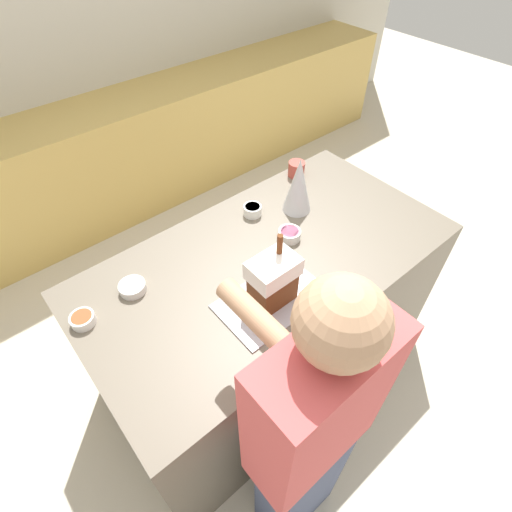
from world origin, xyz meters
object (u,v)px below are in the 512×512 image
gingerbread_house (273,280)px  person (309,439)px  candy_bowl_near_tray_right (289,234)px  decorative_tree (298,185)px  baking_tray (272,299)px  mug (296,169)px  candy_bowl_front_corner (132,287)px  candy_bowl_center_rear (253,210)px  candy_bowl_far_right (83,319)px

gingerbread_house → person: bearing=-118.5°
candy_bowl_near_tray_right → decorative_tree: bearing=37.2°
baking_tray → decorative_tree: (0.51, 0.38, 0.15)m
gingerbread_house → mug: size_ratio=3.41×
candy_bowl_near_tray_right → mug: size_ratio=1.17×
candy_bowl_front_corner → person: size_ratio=0.07×
candy_bowl_center_rear → gingerbread_house: bearing=-121.4°
candy_bowl_far_right → candy_bowl_front_corner: size_ratio=0.86×
candy_bowl_center_rear → mug: 0.44m
decorative_tree → person: bearing=-131.7°
person → gingerbread_house: bearing=61.5°
candy_bowl_center_rear → person: bearing=-119.9°
baking_tray → candy_bowl_front_corner: size_ratio=3.93×
decorative_tree → candy_bowl_center_rear: decorative_tree is taller
candy_bowl_front_corner → mug: (1.16, 0.17, 0.02)m
candy_bowl_center_rear → candy_bowl_near_tray_right: (0.02, -0.26, -0.00)m
person → candy_bowl_front_corner: bearing=99.8°
candy_bowl_near_tray_right → candy_bowl_far_right: bearing=170.0°
candy_bowl_center_rear → candy_bowl_near_tray_right: bearing=-85.1°
candy_bowl_front_corner → mug: bearing=8.4°
candy_bowl_near_tray_right → candy_bowl_front_corner: (-0.76, 0.20, -0.01)m
gingerbread_house → candy_bowl_center_rear: 0.59m
candy_bowl_front_corner → person: bearing=-80.2°
baking_tray → mug: bearing=39.7°
baking_tray → person: bearing=-118.4°
baking_tray → candy_bowl_far_right: size_ratio=4.56×
candy_bowl_center_rear → decorative_tree: bearing=-29.0°
decorative_tree → candy_bowl_near_tray_right: decorative_tree is taller
mug → candy_bowl_near_tray_right: bearing=-137.5°
decorative_tree → candy_bowl_center_rear: (-0.21, 0.12, -0.13)m
gingerbread_house → candy_bowl_near_tray_right: gingerbread_house is taller
gingerbread_house → decorative_tree: gingerbread_house is taller
candy_bowl_near_tray_right → person: (-0.60, -0.74, -0.09)m
mug → decorative_tree: bearing=-133.6°
candy_bowl_front_corner → mug: mug is taller
gingerbread_house → candy_bowl_front_corner: bearing=134.9°
candy_bowl_center_rear → candy_bowl_far_right: size_ratio=0.95×
baking_tray → mug: 0.95m
candy_bowl_center_rear → person: size_ratio=0.06×
candy_bowl_front_corner → baking_tray: bearing=-45.1°
gingerbread_house → candy_bowl_far_right: size_ratio=3.25×
mug → person: bearing=-132.1°
baking_tray → mug: mug is taller
candy_bowl_far_right → candy_bowl_front_corner: (0.24, 0.02, -0.00)m
decorative_tree → candy_bowl_front_corner: size_ratio=2.65×
candy_bowl_near_tray_right → baking_tray: bearing=-144.0°
candy_bowl_far_right → candy_bowl_near_tray_right: (0.99, -0.18, 0.00)m
gingerbread_house → decorative_tree: 0.64m
person → candy_bowl_far_right: bearing=113.6°
baking_tray → candy_bowl_far_right: candy_bowl_far_right is taller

